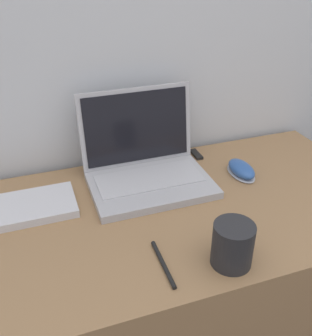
% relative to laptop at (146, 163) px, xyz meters
% --- Properties ---
extents(desk, '(1.07, 0.55, 0.72)m').
position_rel_laptop_xyz_m(desk, '(0.05, -0.15, -0.41)').
color(desk, '#936D47').
rests_on(desk, ground_plane).
extents(laptop, '(0.31, 0.25, 0.23)m').
position_rel_laptop_xyz_m(laptop, '(0.00, 0.00, 0.00)').
color(laptop, '#ADADB2').
rests_on(laptop, desk).
extents(drink_cup, '(0.08, 0.08, 0.09)m').
position_rel_laptop_xyz_m(drink_cup, '(0.06, -0.36, -0.00)').
color(drink_cup, '#232326').
rests_on(drink_cup, desk).
extents(computer_mouse, '(0.06, 0.11, 0.03)m').
position_rel_laptop_xyz_m(computer_mouse, '(0.26, -0.06, -0.04)').
color(computer_mouse, '#B2B2B7').
rests_on(computer_mouse, desk).
extents(usb_stick, '(0.02, 0.06, 0.01)m').
position_rel_laptop_xyz_m(usb_stick, '(0.19, 0.08, -0.05)').
color(usb_stick, black).
rests_on(usb_stick, desk).
extents(pen, '(0.01, 0.13, 0.01)m').
position_rel_laptop_xyz_m(pen, '(-0.07, -0.32, -0.05)').
color(pen, black).
rests_on(pen, desk).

